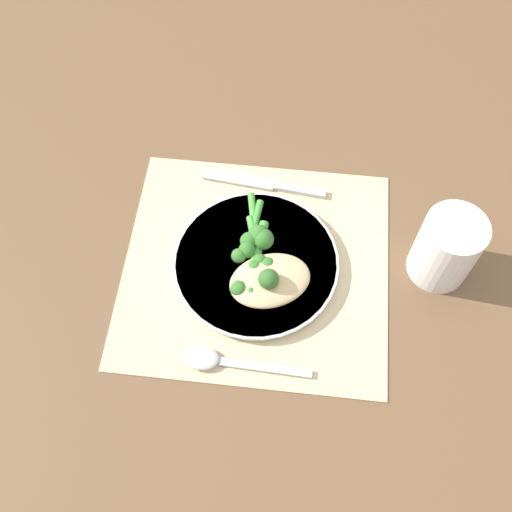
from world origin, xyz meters
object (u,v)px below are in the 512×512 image
Objects in this scene: broccoli_stalk_right at (250,275)px; broccoli_stalk_front at (259,259)px; broccoli_stalk_left at (247,244)px; plate at (256,263)px; chicken_fillet at (270,280)px; knife at (266,184)px; broccoli_stalk_rear at (257,236)px; spoon at (216,360)px; water_glass at (446,248)px.

broccoli_stalk_right is 1.28× the size of broccoli_stalk_front.
broccoli_stalk_right and broccoli_stalk_left have the same top height.
plate is at bearing -39.18° from broccoli_stalk_front.
knife is at bearing 97.49° from chicken_fillet.
broccoli_stalk_rear is at bearing -94.13° from broccoli_stalk_front.
plate is 0.04m from broccoli_stalk_rear.
chicken_fillet reaches higher than knife.
knife is 1.14× the size of spoon.
broccoli_stalk_rear is 0.11m from knife.
spoon is at bearing 57.60° from broccoli_stalk_front.
spoon is (-0.04, -0.15, -0.00)m from plate.
broccoli_stalk_left is 0.17m from spoon.
broccoli_stalk_left is (-0.02, 0.02, -0.00)m from broccoli_stalk_front.
broccoli_stalk_front is at bearing -173.34° from water_glass.
chicken_fillet is 0.04m from broccoli_stalk_front.
plate is 2.11× the size of water_glass.
knife is at bearing -5.08° from spoon.
plate is at bearing 83.39° from broccoli_stalk_rear.
chicken_fillet is 0.03m from broccoli_stalk_right.
water_glass is (0.25, 0.03, 0.03)m from broccoli_stalk_front.
broccoli_stalk_right is 1.19× the size of broccoli_stalk_left.
knife is 0.29m from water_glass.
knife is (-0.00, 0.14, -0.01)m from plate.
broccoli_stalk_left reaches higher than chicken_fillet.
plate is at bearing -173.87° from knife.
spoon is 1.53× the size of water_glass.
water_glass is (0.26, 0.03, 0.04)m from plate.
plate is 1.38× the size of spoon.
broccoli_stalk_right is 1.26× the size of broccoli_stalk_rear.
broccoli_stalk_front is at bearing -171.89° from knife.
broccoli_stalk_right is at bearing 50.96° from broccoli_stalk_front.
water_glass reaches higher than chicken_fillet.
plate is 2.22× the size of broccoli_stalk_left.
broccoli_stalk_left is (-0.04, 0.06, -0.00)m from chicken_fillet.
water_glass is (0.26, -0.12, 0.05)m from knife.
knife is 1.74× the size of water_glass.
broccoli_stalk_front is at bearing -13.83° from spoon.
broccoli_stalk_rear is 0.26m from water_glass.
spoon reaches higher than knife.
plate is 1.73× the size of chicken_fillet.
chicken_fillet is 0.70× the size of knife.
broccoli_stalk_right is (-0.01, -0.03, 0.02)m from plate.
broccoli_stalk_rear is (-0.03, 0.07, 0.00)m from chicken_fillet.
broccoli_stalk_rear reaches higher than chicken_fillet.
broccoli_stalk_front is 0.57× the size of spoon.
plate is 0.15m from spoon.
broccoli_stalk_right reaches higher than knife.
spoon is at bearing 81.78° from broccoli_stalk_right.
water_glass reaches higher than broccoli_stalk_right.
spoon is (-0.02, -0.17, -0.02)m from broccoli_stalk_left.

